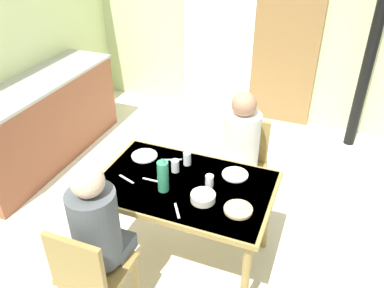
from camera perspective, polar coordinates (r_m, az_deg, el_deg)
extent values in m
plane|color=silver|center=(3.60, -5.44, -11.60)|extent=(6.35, 6.35, 0.00)
cube|color=beige|center=(5.01, 6.70, 19.55)|extent=(4.03, 0.10, 2.81)
cube|color=olive|center=(4.92, 13.25, 13.79)|extent=(0.80, 0.05, 2.00)
cylinder|color=black|center=(4.52, 25.26, 15.47)|extent=(0.12, 0.12, 2.81)
cube|color=white|center=(5.03, 3.86, 17.08)|extent=(0.90, 0.03, 2.36)
cube|color=brown|center=(4.51, -20.93, 2.85)|extent=(0.60, 1.97, 0.87)
cube|color=#9E9E99|center=(4.32, -22.08, 8.04)|extent=(0.61, 2.01, 0.03)
cylinder|color=#B7B7BC|center=(4.51, -19.72, 9.80)|extent=(0.21, 0.21, 0.01)
cube|color=olive|center=(2.86, -1.10, -6.08)|extent=(1.27, 0.81, 0.04)
cube|color=beige|center=(2.85, -1.10, -5.78)|extent=(1.22, 0.78, 0.00)
cylinder|color=olive|center=(3.10, -13.43, -12.48)|extent=(0.06, 0.06, 0.69)
cylinder|color=olive|center=(2.77, 7.69, -18.73)|extent=(0.06, 0.06, 0.69)
cylinder|color=olive|center=(3.53, -7.53, -5.49)|extent=(0.06, 0.06, 0.69)
cylinder|color=olive|center=(3.24, 10.77, -9.89)|extent=(0.06, 0.06, 0.69)
cube|color=olive|center=(2.74, -13.47, -17.06)|extent=(0.40, 0.40, 0.04)
cube|color=olive|center=(2.49, -16.41, -16.66)|extent=(0.38, 0.04, 0.42)
cylinder|color=olive|center=(3.08, -13.86, -16.86)|extent=(0.04, 0.04, 0.41)
cylinder|color=olive|center=(2.94, -8.03, -19.01)|extent=(0.04, 0.04, 0.41)
cube|color=olive|center=(3.48, 6.97, -3.82)|extent=(0.40, 0.40, 0.04)
cube|color=olive|center=(3.52, 7.97, 0.57)|extent=(0.38, 0.04, 0.42)
cylinder|color=olive|center=(3.48, 8.68, -9.21)|extent=(0.04, 0.04, 0.41)
cylinder|color=olive|center=(3.54, 3.30, -7.98)|extent=(0.04, 0.04, 0.41)
cylinder|color=olive|center=(3.74, 9.94, -5.96)|extent=(0.04, 0.04, 0.41)
cylinder|color=olive|center=(3.80, 4.93, -4.87)|extent=(0.04, 0.04, 0.41)
cube|color=#48525F|center=(2.78, -11.80, -14.01)|extent=(0.30, 0.22, 0.12)
cylinder|color=#4C5156|center=(2.54, -13.76, -11.54)|extent=(0.30, 0.30, 0.52)
sphere|color=beige|center=(2.31, -14.86, -5.23)|extent=(0.20, 0.20, 0.20)
cube|color=silver|center=(3.32, 6.30, -4.50)|extent=(0.30, 0.22, 0.12)
cylinder|color=silver|center=(3.27, 7.10, 0.24)|extent=(0.30, 0.30, 0.52)
sphere|color=#A87A5B|center=(3.10, 7.53, 5.75)|extent=(0.20, 0.20, 0.20)
cylinder|color=#338E64|center=(2.73, -4.20, -4.68)|extent=(0.08, 0.08, 0.23)
cone|color=#3A8267|center=(2.65, -4.32, -2.36)|extent=(0.06, 0.06, 0.03)
cylinder|color=silver|center=(2.69, 1.60, -7.69)|extent=(0.17, 0.17, 0.05)
cylinder|color=white|center=(3.15, -6.88, -1.69)|extent=(0.20, 0.20, 0.01)
cylinder|color=white|center=(2.94, 6.24, -4.40)|extent=(0.19, 0.19, 0.01)
cylinder|color=silver|center=(3.02, -0.71, -2.12)|extent=(0.06, 0.06, 0.10)
cylinder|color=silver|center=(2.80, 2.53, -5.33)|extent=(0.06, 0.06, 0.09)
cylinder|color=silver|center=(2.95, -2.45, -3.17)|extent=(0.06, 0.06, 0.10)
cylinder|color=#DBB77A|center=(2.64, 6.68, -9.37)|extent=(0.19, 0.19, 0.02)
cube|color=silver|center=(2.89, -5.77, -5.23)|extent=(0.15, 0.02, 0.00)
cube|color=silver|center=(3.10, -2.89, -2.27)|extent=(0.14, 0.07, 0.00)
cube|color=silver|center=(2.93, -9.43, -5.02)|extent=(0.15, 0.06, 0.00)
cube|color=silver|center=(2.63, -2.18, -9.59)|extent=(0.10, 0.13, 0.00)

